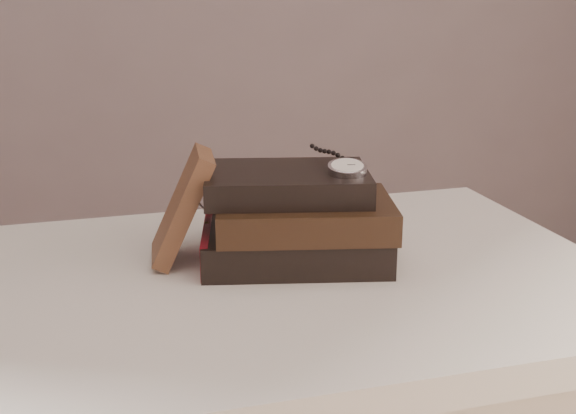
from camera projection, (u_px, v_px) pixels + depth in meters
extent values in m
cube|color=silver|center=(231.00, 292.00, 0.96)|extent=(1.00, 0.60, 0.04)
cube|color=white|center=(232.00, 334.00, 0.98)|extent=(0.88, 0.49, 0.08)
cylinder|color=white|center=(441.00, 397.00, 1.42)|extent=(0.05, 0.05, 0.71)
cube|color=black|center=(295.00, 244.00, 1.01)|extent=(0.27, 0.22, 0.05)
cube|color=beige|center=(297.00, 244.00, 1.01)|extent=(0.26, 0.20, 0.04)
cube|color=gold|center=(207.00, 239.00, 1.03)|extent=(0.01, 0.01, 0.05)
cube|color=maroon|center=(207.00, 245.00, 1.00)|extent=(0.04, 0.15, 0.05)
cube|color=black|center=(305.00, 215.00, 0.99)|extent=(0.26, 0.20, 0.04)
cube|color=beige|center=(307.00, 215.00, 0.99)|extent=(0.25, 0.19, 0.03)
cube|color=gold|center=(221.00, 211.00, 1.01)|extent=(0.01, 0.01, 0.04)
cube|color=black|center=(287.00, 183.00, 1.00)|extent=(0.24, 0.19, 0.04)
cube|color=beige|center=(289.00, 183.00, 1.00)|extent=(0.23, 0.18, 0.03)
cube|color=gold|center=(209.00, 180.00, 1.01)|extent=(0.01, 0.01, 0.04)
cube|color=#43281A|center=(182.00, 207.00, 0.99)|extent=(0.10, 0.11, 0.15)
cylinder|color=silver|center=(347.00, 169.00, 0.97)|extent=(0.06, 0.06, 0.02)
cylinder|color=white|center=(347.00, 166.00, 0.97)|extent=(0.05, 0.05, 0.01)
torus|color=silver|center=(347.00, 166.00, 0.97)|extent=(0.06, 0.06, 0.01)
cylinder|color=silver|center=(344.00, 164.00, 1.00)|extent=(0.01, 0.01, 0.01)
cube|color=black|center=(347.00, 164.00, 0.97)|extent=(0.00, 0.01, 0.00)
cube|color=black|center=(351.00, 165.00, 0.97)|extent=(0.01, 0.00, 0.00)
sphere|color=black|center=(342.00, 158.00, 1.00)|extent=(0.01, 0.01, 0.01)
sphere|color=black|center=(338.00, 155.00, 1.01)|extent=(0.01, 0.01, 0.01)
sphere|color=black|center=(333.00, 153.00, 1.02)|extent=(0.01, 0.01, 0.01)
sphere|color=black|center=(329.00, 152.00, 1.03)|extent=(0.01, 0.01, 0.01)
sphere|color=black|center=(325.00, 151.00, 1.04)|extent=(0.01, 0.01, 0.01)
sphere|color=black|center=(320.00, 150.00, 1.05)|extent=(0.01, 0.01, 0.01)
sphere|color=black|center=(316.00, 149.00, 1.07)|extent=(0.01, 0.01, 0.01)
sphere|color=black|center=(312.00, 146.00, 1.08)|extent=(0.01, 0.01, 0.01)
torus|color=silver|center=(212.00, 195.00, 1.06)|extent=(0.05, 0.03, 0.05)
torus|color=silver|center=(250.00, 195.00, 1.07)|extent=(0.05, 0.03, 0.05)
cylinder|color=silver|center=(231.00, 193.00, 1.06)|extent=(0.01, 0.01, 0.00)
cylinder|color=silver|center=(199.00, 189.00, 1.12)|extent=(0.03, 0.11, 0.03)
cylinder|color=silver|center=(265.00, 188.00, 1.12)|extent=(0.03, 0.11, 0.03)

